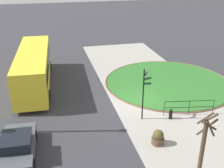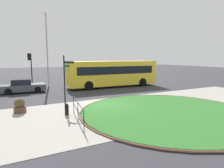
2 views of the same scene
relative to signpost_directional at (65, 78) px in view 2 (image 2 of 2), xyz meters
The scene contains 12 objects.
ground 3.44m from the signpost_directional, 12.44° to the right, with size 120.00×120.00×0.00m, color #333338.
sidewalk_paving 4.23m from the signpost_directional, 43.80° to the right, with size 32.00×8.09×0.02m, color #9E998E.
grass_island 7.23m from the signpost_directional, 38.34° to the right, with size 10.98×10.98×0.10m, color #2D6B28.
grass_kerb_ring 7.23m from the signpost_directional, 38.34° to the right, with size 11.29×11.29×0.11m, color brown.
signpost_directional is the anchor object (origin of this frame).
bollard_foreground 2.59m from the signpost_directional, 103.86° to the right, with size 0.24×0.24×0.74m.
railing_grass_edge 3.62m from the signpost_directional, 93.86° to the right, with size 0.63×3.54×1.09m.
bus_yellow 10.57m from the signpost_directional, 43.25° to the left, with size 10.89×2.99×3.07m.
car_near_lane 8.50m from the signpost_directional, 105.36° to the left, with size 4.31×1.98×1.37m.
traffic_light_near 11.18m from the signpost_directional, 95.54° to the left, with size 0.48×0.31×3.97m.
lamppost_tall 11.46m from the signpost_directional, 85.35° to the left, with size 0.32×0.32×8.64m.
planter_near_signpost 3.42m from the signpost_directional, behind, with size 0.76×0.76×0.95m.
Camera 2 is at (-6.30, -13.18, 3.58)m, focal length 32.16 mm.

